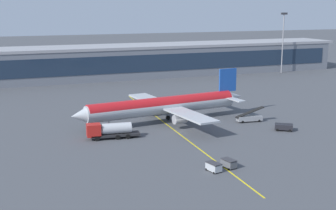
{
  "coord_description": "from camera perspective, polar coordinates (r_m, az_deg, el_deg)",
  "views": [
    {
      "loc": [
        -38.13,
        -90.36,
        26.61
      ],
      "look_at": [
        -0.45,
        6.25,
        4.5
      ],
      "focal_mm": 49.83,
      "sensor_mm": 36.0,
      "label": 1
    }
  ],
  "objects": [
    {
      "name": "ground_plane",
      "position": [
        101.62,
        1.52,
        -3.15
      ],
      "size": [
        700.0,
        700.0,
        0.0
      ],
      "primitive_type": "plane",
      "color": "#47494F"
    },
    {
      "name": "apron_light_mast_0",
      "position": [
        193.64,
        13.88,
        7.96
      ],
      "size": [
        2.8,
        0.5,
        24.02
      ],
      "color": "gray",
      "rests_on": "ground_plane"
    },
    {
      "name": "fuel_tanker",
      "position": [
        95.88,
        -7.16,
        -3.09
      ],
      "size": [
        11.02,
        3.73,
        3.25
      ],
      "color": "#232326",
      "rests_on": "ground_plane"
    },
    {
      "name": "main_airliner",
      "position": [
        107.93,
        -0.47,
        -0.06
      ],
      "size": [
        44.48,
        35.51,
        11.48
      ],
      "color": "#B2B7BC",
      "rests_on": "ground_plane"
    },
    {
      "name": "baggage_cart_1",
      "position": [
        79.29,
        7.44,
        -7.08
      ],
      "size": [
        2.08,
        2.91,
        1.48
      ],
      "color": "#595B60",
      "rests_on": "ground_plane"
    },
    {
      "name": "belt_loader",
      "position": [
        110.65,
        9.93,
        -1.54
      ],
      "size": [
        7.0,
        2.56,
        3.49
      ],
      "color": "gray",
      "rests_on": "ground_plane"
    },
    {
      "name": "pushback_tug",
      "position": [
        104.64,
        14.02,
        -2.58
      ],
      "size": [
        4.43,
        4.06,
        1.4
      ],
      "color": "black",
      "rests_on": "ground_plane"
    },
    {
      "name": "apron_lead_in_line",
      "position": [
        103.02,
        0.56,
        -2.93
      ],
      "size": [
        4.24,
        79.92,
        0.01
      ],
      "primitive_type": "cube",
      "rotation": [
        0.0,
        0.0,
        -0.05
      ],
      "color": "yellow",
      "rests_on": "ground_plane"
    },
    {
      "name": "baggage_cart_0",
      "position": [
        77.36,
        5.62,
        -7.53
      ],
      "size": [
        2.08,
        2.91,
        1.48
      ],
      "color": "#B2B7BC",
      "rests_on": "ground_plane"
    },
    {
      "name": "terminal_building",
      "position": [
        174.23,
        -10.7,
        5.05
      ],
      "size": [
        212.54,
        19.71,
        12.06
      ],
      "color": "slate",
      "rests_on": "ground_plane"
    }
  ]
}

